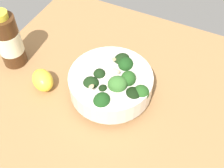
{
  "coord_description": "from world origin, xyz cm",
  "views": [
    {
      "loc": [
        -37.11,
        -18.8,
        55.18
      ],
      "look_at": [
        1.02,
        -0.32,
        4.0
      ],
      "focal_mm": 46.56,
      "sensor_mm": 36.0,
      "label": 1
    }
  ],
  "objects": [
    {
      "name": "bowl_of_broccoli",
      "position": [
        0.88,
        -0.6,
        4.45
      ],
      "size": [
        19.1,
        19.39,
        9.73
      ],
      "color": "silver",
      "rests_on": "ground_plane"
    },
    {
      "name": "bottle_tall",
      "position": [
        -0.2,
        27.35,
        7.18
      ],
      "size": [
        6.13,
        6.13,
        15.59
      ],
      "color": "#472814",
      "rests_on": "ground_plane"
    },
    {
      "name": "lemon_wedge",
      "position": [
        -3.92,
        15.7,
        2.39
      ],
      "size": [
        7.49,
        7.98,
        4.77
      ],
      "primitive_type": "ellipsoid",
      "rotation": [
        0.0,
        0.0,
        0.99
      ],
      "color": "yellow",
      "rests_on": "ground_plane"
    },
    {
      "name": "ground_plane",
      "position": [
        0.0,
        0.0,
        -2.28
      ],
      "size": [
        67.79,
        67.79,
        4.57
      ],
      "primitive_type": "cube",
      "color": "#996D42"
    }
  ]
}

